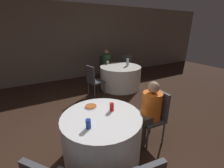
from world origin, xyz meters
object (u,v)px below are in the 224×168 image
Objects in this scene: person_green_jacket at (107,65)px; pizza_plate_near at (91,106)px; chair_near_east at (155,112)px; chair_far_west at (93,79)px; table_near at (102,137)px; bottle_far at (128,62)px; chair_far_northeast at (126,65)px; soda_can_blue at (88,124)px; chair_far_north at (105,65)px; table_far at (120,77)px; person_orange_shirt at (147,113)px; soda_can_red at (112,107)px.

person_green_jacket is 5.33× the size of pizza_plate_near.
chair_near_east is 1.00× the size of chair_far_west.
bottle_far reaches higher than table_near.
table_near is at bearing 90.00° from chair_near_east.
chair_far_northeast is 0.79m from person_green_jacket.
chair_near_east is at bearing 75.61° from person_green_jacket.
bottle_far reaches higher than soda_can_blue.
chair_far_northeast is at bearing 107.17° from chair_far_west.
chair_far_northeast reaches higher than soda_can_blue.
table_near is 0.53m from soda_can_blue.
chair_far_northeast reaches higher than pizza_plate_near.
soda_can_blue is at bearing -146.58° from table_near.
chair_near_east is at bearing -21.08° from pizza_plate_near.
person_green_jacket is (0.00, -0.16, 0.05)m from chair_far_north.
table_far is 0.55m from bottle_far.
table_near is 3.93m from chair_far_north.
person_orange_shirt reaches higher than table_far.
chair_far_northeast is (1.59, 3.25, 0.00)m from chair_near_east.
bottle_far is (1.87, 2.29, 0.06)m from soda_can_red.
chair_near_east reaches higher than table_far.
chair_far_west is at bearing 66.87° from pizza_plate_near.
pizza_plate_near is 2.93m from bottle_far.
chair_far_west is 7.61× the size of soda_can_blue.
chair_near_east is at bearing 76.25° from chair_far_north.
chair_near_east reaches higher than table_near.
table_near is at bearing -131.36° from bottle_far.
chair_near_east is at bearing -90.00° from person_orange_shirt.
person_orange_shirt is at bearing 72.89° from person_green_jacket.
chair_far_northeast is at bearing 52.60° from soda_can_red.
person_green_jacket is 9.70× the size of soda_can_blue.
soda_can_red and soda_can_blue have the same top height.
table_far is 0.95m from person_green_jacket.
soda_can_blue is at bearing 99.95° from person_orange_shirt.
chair_far_north is 3.79m from soda_can_red.
chair_far_west reaches higher than table_far.
table_far is at bearing 170.98° from bottle_far.
table_far is at bearing -14.55° from chair_near_east.
pizza_plate_near is at bearing 57.55° from person_green_jacket.
person_green_jacket reaches higher than bottle_far.
person_orange_shirt is 0.67m from soda_can_red.
chair_near_east is at bearing 108.10° from chair_far_northeast.
person_orange_shirt is 4.73× the size of bottle_far.
chair_far_north is 3.68m from person_orange_shirt.
bottle_far reaches higher than chair_far_west.
chair_near_east is at bearing -4.09° from table_near.
bottle_far reaches higher than chair_far_northeast.
chair_far_northeast is 4.40m from soda_can_blue.
pizza_plate_near is (-1.03, 0.40, 0.19)m from chair_near_east.
bottle_far reaches higher than table_far.
bottle_far is at bearing 86.19° from chair_far_west.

